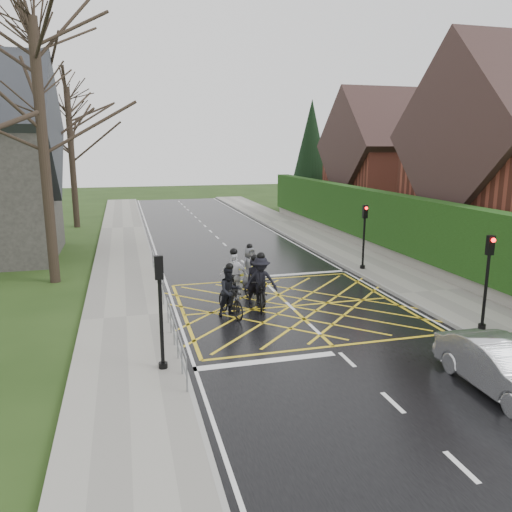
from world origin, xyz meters
name	(u,v)px	position (x,y,z in m)	size (l,w,h in m)	color
ground	(290,306)	(0.00, 0.00, 0.00)	(120.00, 120.00, 0.00)	#1D3210
road	(290,306)	(0.00, 0.00, 0.01)	(9.00, 80.00, 0.01)	black
sidewalk_right	(430,293)	(6.00, 0.00, 0.07)	(3.00, 80.00, 0.15)	gray
sidewalk_left	(126,318)	(-6.00, 0.00, 0.07)	(3.00, 80.00, 0.15)	gray
stone_wall	(393,254)	(7.75, 6.00, 0.35)	(0.50, 38.00, 0.70)	slate
hedge	(395,221)	(7.75, 6.00, 2.10)	(0.90, 38.00, 2.80)	#17330E
house_far	(397,167)	(14.75, 18.00, 4.36)	(9.80, 8.80, 10.30)	brown
conifer	(311,157)	(10.75, 26.00, 4.99)	(4.60, 4.60, 10.00)	black
tree_near	(39,97)	(-9.00, 6.00, 7.91)	(9.24, 9.24, 11.44)	black
tree_mid	(40,96)	(-10.00, 14.00, 8.63)	(10.08, 10.08, 12.48)	black
tree_far	(70,128)	(-9.30, 22.00, 7.19)	(8.40, 8.40, 10.40)	black
railing_south	(175,331)	(-4.65, -3.50, 0.78)	(0.05, 5.04, 1.03)	slate
railing_north	(157,269)	(-4.65, 4.00, 0.79)	(0.05, 6.04, 1.03)	slate
traffic_light_ne	(364,238)	(5.10, 4.20, 1.66)	(0.24, 0.31, 3.21)	black
traffic_light_se	(486,284)	(5.10, -4.20, 1.66)	(0.24, 0.31, 3.21)	black
traffic_light_sw	(161,314)	(-5.10, -4.50, 1.66)	(0.24, 0.31, 3.21)	black
cyclist_rear	(255,288)	(-1.18, 0.73, 0.62)	(0.96, 2.04, 1.91)	black
cyclist_back	(230,296)	(-2.40, -0.43, 0.73)	(1.00, 1.99, 1.92)	black
cyclist_mid	(261,287)	(-1.07, 0.26, 0.76)	(1.38, 2.27, 2.09)	black
cyclist_front	(234,281)	(-1.87, 1.30, 0.77)	(1.30, 2.15, 2.08)	black
cyclist_lead	(250,271)	(-0.74, 3.28, 0.63)	(1.38, 1.98, 1.83)	yellow
car	(502,368)	(2.83, -7.68, 0.64)	(1.35, 3.86, 1.27)	#B8BABF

